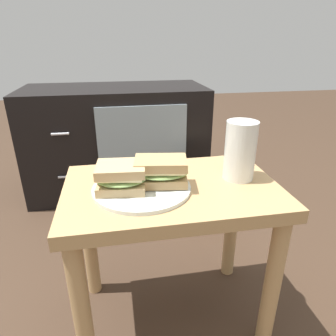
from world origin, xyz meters
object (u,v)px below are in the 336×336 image
tv_cabinet (118,140)px  paper_bag (212,192)px  plate (142,188)px  sandwich_front (121,177)px  sandwich_back (161,171)px  beer_glass (240,152)px

tv_cabinet → paper_bag: tv_cabinet is taller
tv_cabinet → plate: bearing=-87.3°
plate → sandwich_front: (-0.05, -0.01, 0.04)m
plate → paper_bag: bearing=53.8°
tv_cabinet → paper_bag: (0.42, -0.45, -0.14)m
sandwich_front → sandwich_back: 0.10m
tv_cabinet → sandwich_front: bearing=-90.3°
beer_glass → paper_bag: beer_glass is taller
plate → beer_glass: (0.27, 0.03, 0.07)m
paper_bag → sandwich_front: bearing=-129.4°
plate → sandwich_back: size_ratio=1.65×
tv_cabinet → sandwich_front: size_ratio=7.02×
beer_glass → sandwich_front: bearing=-174.4°
tv_cabinet → sandwich_front: 0.99m
paper_bag → plate: bearing=-126.2°
sandwich_back → tv_cabinet: bearing=95.7°
sandwich_back → paper_bag: 0.69m
tv_cabinet → sandwich_back: tv_cabinet is taller
sandwich_back → paper_bag: sandwich_back is taller
sandwich_back → beer_glass: bearing=4.9°
sandwich_front → paper_bag: (0.42, 0.51, -0.35)m
sandwich_front → paper_bag: sandwich_front is taller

